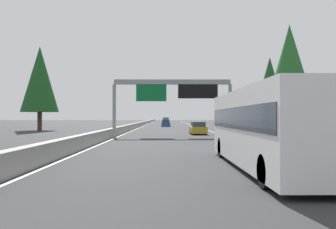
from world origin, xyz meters
TOP-DOWN VIEW (x-y plane):
  - ground_plane at (60.00, 0.00)m, footprint 320.00×320.00m
  - median_barrier at (80.00, 0.30)m, footprint 180.00×0.56m
  - shoulder_stripe_right at (70.00, -11.52)m, footprint 160.00×0.16m
  - shoulder_stripe_median at (70.00, -0.25)m, footprint 160.00×0.16m
  - sign_gantry_overhead at (33.91, -6.04)m, footprint 0.50×12.68m
  - bus_mid_right at (9.85, -9.09)m, footprint 11.50×2.55m
  - sedan_near_center at (38.05, -8.97)m, footprint 4.40×1.80m
  - sedan_far_center at (71.44, -5.22)m, footprint 4.40×1.80m
  - pickup_mid_left at (113.09, -5.29)m, footprint 5.60×2.00m
  - conifer_right_near at (31.90, -17.66)m, footprint 5.01×5.01m
  - conifer_right_mid at (50.89, -21.17)m, footprint 4.93×4.93m
  - conifer_left_near at (50.15, 13.79)m, footprint 5.59×5.59m

SIDE VIEW (x-z plane):
  - ground_plane at x=60.00m, z-range 0.00..0.00m
  - shoulder_stripe_right at x=70.00m, z-range 0.00..0.01m
  - shoulder_stripe_median at x=70.00m, z-range 0.00..0.01m
  - median_barrier at x=80.00m, z-range 0.00..0.90m
  - sedan_near_center at x=38.05m, z-range -0.05..1.42m
  - sedan_far_center at x=71.44m, z-range -0.05..1.42m
  - pickup_mid_left at x=113.09m, z-range -0.02..1.84m
  - bus_mid_right at x=9.85m, z-range 0.17..3.27m
  - sign_gantry_overhead at x=33.91m, z-range 1.78..7.78m
  - conifer_right_mid at x=50.89m, z-range 1.21..12.42m
  - conifer_right_near at x=31.90m, z-range 1.23..12.62m
  - conifer_left_near at x=50.15m, z-range 1.37..14.08m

